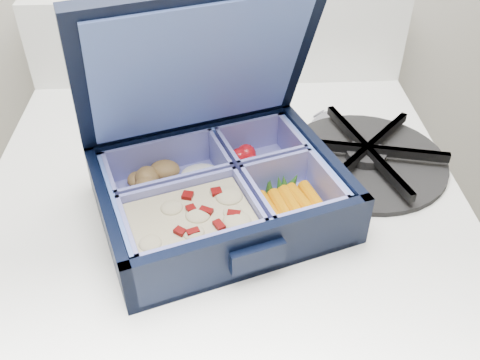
{
  "coord_description": "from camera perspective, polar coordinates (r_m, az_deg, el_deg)",
  "views": [
    {
      "loc": [
        -0.26,
        1.21,
        1.22
      ],
      "look_at": [
        -0.24,
        1.65,
        0.86
      ],
      "focal_mm": 40.0,
      "sensor_mm": 36.0,
      "label": 1
    }
  ],
  "objects": [
    {
      "name": "fork",
      "position": [
        0.68,
        4.39,
        3.58
      ],
      "size": [
        0.16,
        0.14,
        0.01
      ],
      "primitive_type": null,
      "rotation": [
        0.0,
        0.0,
        -0.86
      ],
      "color": "#9F9CAE",
      "rests_on": "stove"
    },
    {
      "name": "burner_grate_rear",
      "position": [
        0.79,
        -10.15,
        9.08
      ],
      "size": [
        0.19,
        0.19,
        0.02
      ],
      "primitive_type": "cylinder",
      "rotation": [
        0.0,
        0.0,
        -0.03
      ],
      "color": "black",
      "rests_on": "stove"
    },
    {
      "name": "bento_box",
      "position": [
        0.57,
        -2.12,
        -1.39
      ],
      "size": [
        0.3,
        0.26,
        0.06
      ],
      "primitive_type": null,
      "rotation": [
        0.0,
        0.0,
        0.33
      ],
      "color": "black",
      "rests_on": "stove"
    },
    {
      "name": "burner_grate",
      "position": [
        0.67,
        13.32,
        2.81
      ],
      "size": [
        0.24,
        0.24,
        0.03
      ],
      "primitive_type": "cylinder",
      "rotation": [
        0.0,
        0.0,
        -0.23
      ],
      "color": "black",
      "rests_on": "stove"
    }
  ]
}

